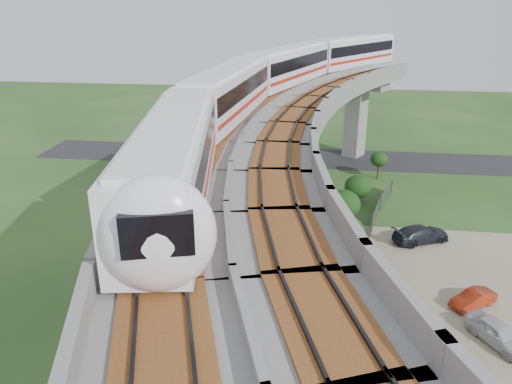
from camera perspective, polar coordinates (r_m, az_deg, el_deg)
ground at (r=34.85m, az=-1.34°, el=-10.94°), size 160.00×160.00×0.00m
dirt_lot at (r=34.26m, az=22.68°, el=-13.44°), size 18.00×26.00×0.04m
asphalt_road at (r=62.09m, az=2.68°, el=4.05°), size 60.00×8.00×0.03m
viaduct at (r=30.62m, az=5.66°, el=3.04°), size 19.58×73.98×11.40m
metro_train at (r=41.92m, az=3.27°, el=12.75°), size 17.87×59.97×3.64m
fence at (r=34.58m, az=15.14°, el=-10.60°), size 3.87×38.73×1.50m
tree_0 at (r=55.48m, az=13.89°, el=3.66°), size 1.88×1.88×3.04m
tree_1 at (r=48.57m, az=11.58°, el=0.61°), size 2.58×2.58×2.80m
tree_2 at (r=41.95m, az=9.93°, el=-1.42°), size 2.87×2.87×3.79m
tree_3 at (r=38.42m, az=10.25°, el=-4.53°), size 2.88×2.88×3.27m
tree_4 at (r=32.78m, az=10.71°, el=-10.12°), size 1.99×1.99×2.57m
tree_5 at (r=27.21m, az=10.77°, el=-18.22°), size 1.94×1.94×2.32m
car_white at (r=32.75m, az=26.00°, el=-14.31°), size 3.40×4.26×1.36m
car_red at (r=35.61m, az=23.59°, el=-11.11°), size 3.33×2.71×1.07m
car_dark at (r=42.62m, az=18.33°, el=-4.58°), size 5.10×3.78×1.37m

